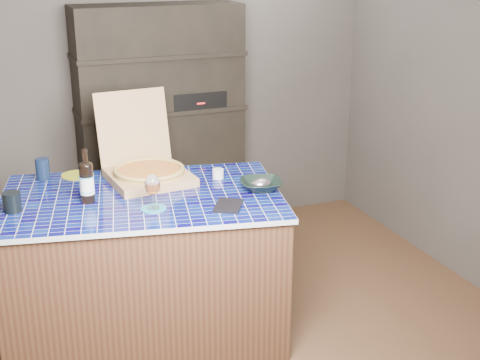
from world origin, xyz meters
name	(u,v)px	position (x,y,z in m)	size (l,w,h in m)	color
room	(235,133)	(0.00, 0.00, 1.25)	(3.50, 3.50, 3.50)	#523423
shelving_unit	(161,127)	(0.00, 1.53, 0.90)	(1.20, 0.41, 1.80)	black
kitchen_island	(145,264)	(-0.45, 0.30, 0.43)	(1.73, 1.29, 0.86)	#482D1C
pizza_box	(148,169)	(-0.35, 0.54, 0.93)	(0.50, 0.59, 0.49)	tan
mead_bottle	(87,181)	(-0.75, 0.31, 0.98)	(0.08, 0.08, 0.30)	black
teal_trivet	(154,209)	(-0.44, 0.07, 0.86)	(0.14, 0.14, 0.01)	teal
wine_glass	(153,186)	(-0.44, 0.07, 0.99)	(0.08, 0.08, 0.19)	white
tumbler	(12,202)	(-1.14, 0.31, 0.91)	(0.10, 0.10, 0.11)	black
dvd_case	(228,206)	(-0.06, -0.05, 0.86)	(0.14, 0.19, 0.02)	black
bowl	(261,185)	(0.21, 0.13, 0.89)	(0.24, 0.24, 0.06)	black
foil_contents	(261,183)	(0.21, 0.13, 0.90)	(0.12, 0.10, 0.05)	#B9B6C3
white_jar	(218,174)	(0.05, 0.41, 0.89)	(0.07, 0.07, 0.06)	white
navy_cup	(43,169)	(-0.93, 0.79, 0.92)	(0.08, 0.08, 0.13)	#0E1A33
green_trivet	(77,175)	(-0.73, 0.78, 0.86)	(0.20, 0.20, 0.01)	#929B21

